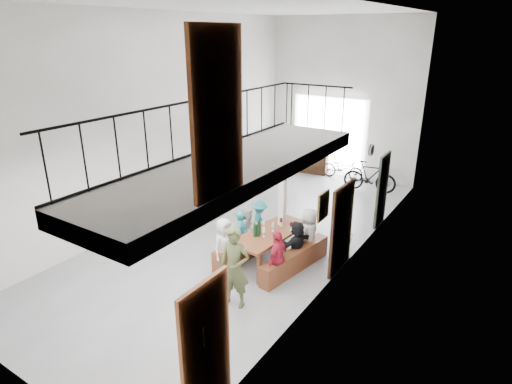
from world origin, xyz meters
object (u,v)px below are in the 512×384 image
Objects in this scene: oak_barrel at (260,168)px; host_standing at (235,268)px; serving_counter at (301,157)px; bicycle_near at (342,168)px; bench_inner at (247,246)px; side_bench at (185,201)px; tasting_table at (271,235)px.

oak_barrel is 0.51× the size of host_standing.
serving_counter is (0.76, 1.74, 0.13)m from oak_barrel.
bicycle_near is (1.70, -0.09, -0.14)m from serving_counter.
bench_inner is 5.58m from oak_barrel.
bicycle_near is at bearing 96.17° from bench_inner.
oak_barrel reaches higher than bicycle_near.
bicycle_near is (-1.18, 8.22, -0.42)m from host_standing.
serving_counter is (1.17, 5.22, 0.30)m from side_bench.
host_standing is (2.88, -8.31, 0.27)m from serving_counter.
oak_barrel is at bearing 131.03° from tasting_table.
serving_counter is 1.70m from bicycle_near.
host_standing is at bearing -79.51° from serving_counter.
host_standing is at bearing -75.98° from tasting_table.
host_standing is at bearing -61.06° from oak_barrel.
bench_inner is 1.40× the size of bicycle_near.
bicycle_near is (2.45, 1.65, -0.01)m from oak_barrel.
serving_counter is 1.35× the size of bicycle_near.
side_bench is at bearing -111.19° from serving_counter.
tasting_table is 7.09m from serving_counter.
host_standing is 1.07× the size of bicycle_near.
oak_barrel is 7.52m from host_standing.
serving_counter is at bearing 66.42° from oak_barrel.
bicycle_near is (2.86, 5.14, 0.16)m from side_bench.
tasting_table is 1.20× the size of side_bench.
tasting_table is at bearing -19.61° from side_bench.
bench_inner is at bearing -173.17° from tasting_table.
serving_counter is 8.80m from host_standing.
oak_barrel is (-3.39, 4.84, -0.29)m from tasting_table.
oak_barrel is (0.41, 3.49, 0.17)m from side_bench.
bicycle_near is at bearing 104.24° from tasting_table.
bicycle_near is at bearing -11.54° from serving_counter.
side_bench is 1.06× the size of host_standing.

